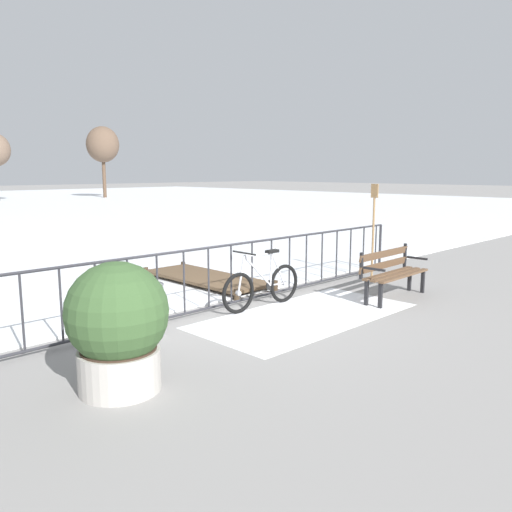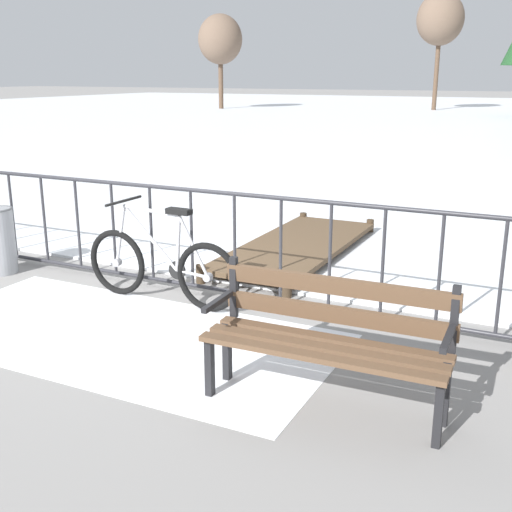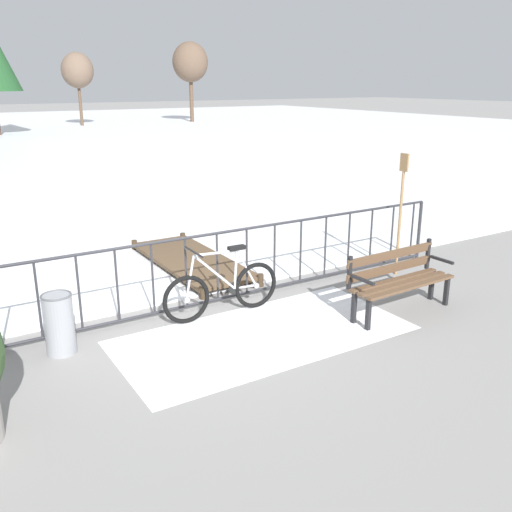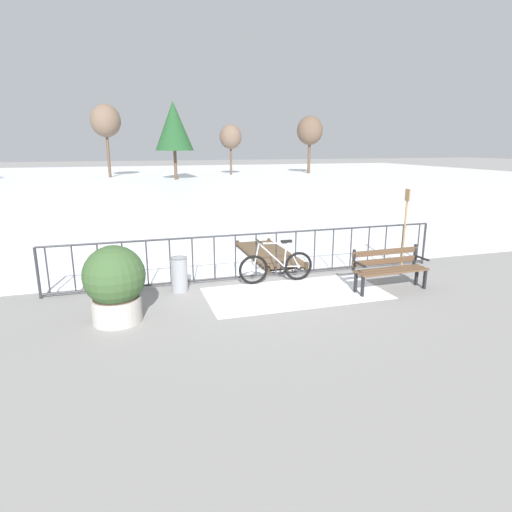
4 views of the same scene
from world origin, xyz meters
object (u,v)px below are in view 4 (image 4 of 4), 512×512
bicycle_near_railing (276,266)px  park_bench (389,266)px  planter_with_shrub (115,283)px  oar_upright (405,225)px  trash_bin (179,274)px

bicycle_near_railing → park_bench: bearing=-28.7°
bicycle_near_railing → planter_with_shrub: (-3.38, -1.27, 0.33)m
planter_with_shrub → oar_upright: oar_upright is taller
trash_bin → park_bench: bearing=-15.3°
bicycle_near_railing → park_bench: 2.40m
park_bench → bicycle_near_railing: bearing=151.3°
trash_bin → planter_with_shrub: bearing=-134.0°
park_bench → trash_bin: (-4.24, 1.16, -0.14)m
park_bench → trash_bin: park_bench is taller
park_bench → planter_with_shrub: planter_with_shrub is taller
planter_with_shrub → oar_upright: 6.75m
bicycle_near_railing → planter_with_shrub: planter_with_shrub is taller
park_bench → oar_upright: bearing=44.7°
bicycle_near_railing → trash_bin: 2.14m
planter_with_shrub → bicycle_near_railing: bearing=20.6°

